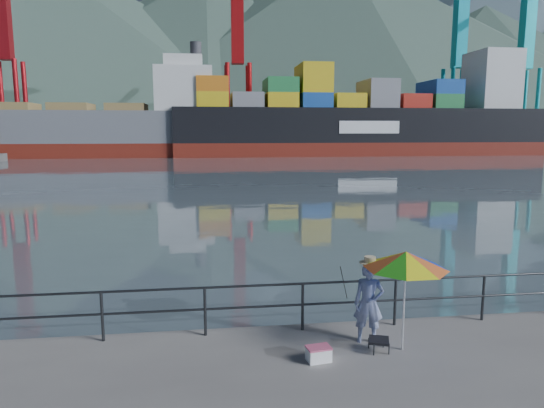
{
  "coord_description": "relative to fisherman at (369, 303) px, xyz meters",
  "views": [
    {
      "loc": [
        -0.9,
        -7.7,
        4.13
      ],
      "look_at": [
        0.94,
        6.0,
        2.0
      ],
      "focal_mm": 32.0,
      "sensor_mm": 36.0,
      "label": 1
    }
  ],
  "objects": [
    {
      "name": "guardrail",
      "position": [
        -2.16,
        0.73,
        -0.27
      ],
      "size": [
        22.0,
        0.06,
        1.03
      ],
      "color": "#2D3033",
      "rests_on": "ground"
    },
    {
      "name": "container_stacks",
      "position": [
        33.17,
        92.57,
        2.31
      ],
      "size": [
        58.0,
        8.4,
        7.8
      ],
      "color": "gray",
      "rests_on": "ground"
    },
    {
      "name": "folding_stool",
      "position": [
        0.07,
        -0.43,
        -0.66
      ],
      "size": [
        0.47,
        0.47,
        0.24
      ],
      "color": "black",
      "rests_on": "ground"
    },
    {
      "name": "cooler_bag",
      "position": [
        -1.14,
        -0.66,
        -0.67
      ],
      "size": [
        0.45,
        0.34,
        0.24
      ],
      "primitive_type": "cube",
      "rotation": [
        0.0,
        0.0,
        0.15
      ],
      "color": "white",
      "rests_on": "ground"
    },
    {
      "name": "far_dock",
      "position": [
        7.84,
        92.03,
        -0.79
      ],
      "size": [
        200.0,
        40.0,
        0.4
      ],
      "primitive_type": "cube",
      "color": "#514F4C",
      "rests_on": "ground"
    },
    {
      "name": "port_cranes",
      "position": [
        28.84,
        83.03,
        15.21
      ],
      "size": [
        116.0,
        28.0,
        38.4
      ],
      "color": "#B4141B",
      "rests_on": "ground"
    },
    {
      "name": "beach_umbrella",
      "position": [
        0.54,
        -0.42,
        0.96
      ],
      "size": [
        2.06,
        2.06,
        1.91
      ],
      "color": "white",
      "rests_on": "ground"
    },
    {
      "name": "fisherman",
      "position": [
        0.0,
        0.0,
        0.0
      ],
      "size": [
        0.66,
        0.53,
        1.58
      ],
      "primitive_type": "imported",
      "rotation": [
        0.0,
        0.0,
        -0.3
      ],
      "color": "#324991",
      "rests_on": "ground"
    },
    {
      "name": "mountains",
      "position": [
        36.66,
        206.78,
        34.76
      ],
      "size": [
        600.0,
        332.8,
        80.0
      ],
      "color": "#385147",
      "rests_on": "ground"
    },
    {
      "name": "bulk_carrier",
      "position": [
        -21.08,
        72.82,
        3.33
      ],
      "size": [
        51.68,
        8.94,
        14.5
      ],
      "color": "maroon",
      "rests_on": "ground"
    },
    {
      "name": "harbor_water",
      "position": [
        -2.16,
        129.03,
        -0.79
      ],
      "size": [
        500.0,
        280.0,
        0.0
      ],
      "primitive_type": "cube",
      "color": "slate",
      "rests_on": "ground"
    },
    {
      "name": "container_ship",
      "position": [
        24.66,
        72.84,
        5.02
      ],
      "size": [
        62.55,
        10.43,
        18.1
      ],
      "color": "maroon",
      "rests_on": "ground"
    },
    {
      "name": "fishing_rod",
      "position": [
        -0.24,
        0.89,
        -0.79
      ],
      "size": [
        0.67,
        1.68,
        1.27
      ],
      "primitive_type": "cylinder",
      "rotation": [
        0.96,
        0.0,
        -0.37
      ],
      "color": "black",
      "rests_on": "ground"
    }
  ]
}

